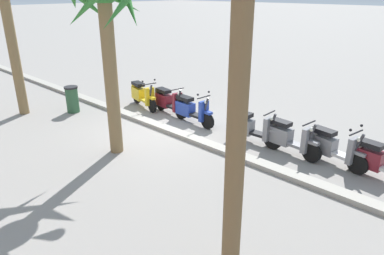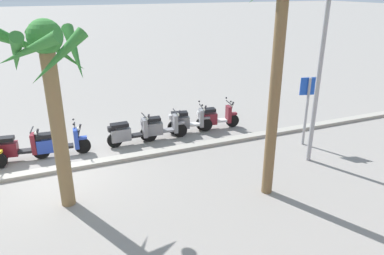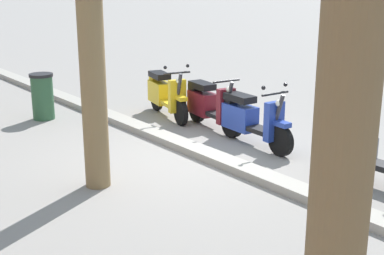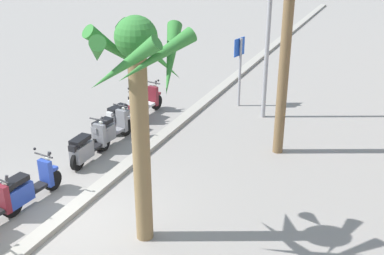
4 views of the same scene
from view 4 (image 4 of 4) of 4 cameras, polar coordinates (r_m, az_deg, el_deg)
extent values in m
plane|color=gray|center=(11.32, -14.51, -10.41)|extent=(200.00, 200.00, 0.00)
cube|color=gray|center=(11.32, -14.84, -10.06)|extent=(60.00, 0.36, 0.12)
cylinder|color=black|center=(16.83, -4.15, 2.97)|extent=(0.53, 0.16, 0.52)
cylinder|color=black|center=(15.91, -6.74, 1.60)|extent=(0.53, 0.16, 0.52)
cube|color=silver|center=(16.38, -5.32, 2.56)|extent=(0.63, 0.35, 0.08)
cube|color=maroon|center=(16.00, -6.29, 2.43)|extent=(0.71, 0.40, 0.44)
cube|color=black|center=(15.86, -6.39, 3.60)|extent=(0.63, 0.37, 0.12)
cube|color=maroon|center=(16.59, -4.54, 3.72)|extent=(0.18, 0.35, 0.66)
cube|color=maroon|center=(16.73, -4.18, 3.90)|extent=(0.34, 0.20, 0.08)
cylinder|color=#333338|center=(16.60, -4.40, 4.28)|extent=(0.29, 0.10, 0.69)
cylinder|color=black|center=(16.44, -4.59, 5.26)|extent=(0.11, 0.56, 0.04)
sphere|color=white|center=(16.56, -4.37, 4.89)|extent=(0.12, 0.12, 0.12)
cube|color=silver|center=(15.69, -7.00, 2.95)|extent=(0.26, 0.23, 0.16)
sphere|color=black|center=(16.52, -5.33, 5.76)|extent=(0.07, 0.07, 0.07)
sphere|color=black|center=(16.25, -3.96, 5.50)|extent=(0.07, 0.07, 0.07)
cylinder|color=black|center=(15.87, -6.11, 1.58)|extent=(0.53, 0.19, 0.52)
cylinder|color=black|center=(15.05, -9.08, 0.14)|extent=(0.53, 0.19, 0.52)
cube|color=silver|center=(15.47, -7.45, 1.14)|extent=(0.64, 0.38, 0.08)
cube|color=slate|center=(15.13, -8.56, 1.02)|extent=(0.72, 0.43, 0.44)
cube|color=black|center=(14.98, -8.69, 2.25)|extent=(0.64, 0.40, 0.12)
cube|color=slate|center=(15.64, -6.58, 2.36)|extent=(0.20, 0.36, 0.66)
cube|color=slate|center=(15.77, -6.16, 2.56)|extent=(0.34, 0.21, 0.08)
cylinder|color=#333338|center=(15.64, -6.42, 2.96)|extent=(0.29, 0.12, 0.69)
cylinder|color=black|center=(15.48, -6.66, 3.98)|extent=(0.13, 0.56, 0.04)
sphere|color=white|center=(15.59, -6.40, 3.60)|extent=(0.12, 0.12, 0.12)
cube|color=silver|center=(14.83, -9.39, 1.56)|extent=(0.27, 0.24, 0.16)
sphere|color=black|center=(15.57, -7.40, 4.54)|extent=(0.07, 0.07, 0.07)
sphere|color=black|center=(15.27, -6.05, 4.22)|extent=(0.07, 0.07, 0.07)
cylinder|color=black|center=(14.93, -7.71, 0.03)|extent=(0.53, 0.15, 0.52)
cylinder|color=black|center=(14.08, -10.75, -1.71)|extent=(0.53, 0.15, 0.52)
cube|color=slate|center=(14.51, -9.08, -0.53)|extent=(0.62, 0.34, 0.08)
cube|color=slate|center=(14.15, -10.23, -0.72)|extent=(0.71, 0.39, 0.45)
cube|color=black|center=(13.99, -10.39, 0.59)|extent=(0.63, 0.36, 0.12)
cube|color=slate|center=(14.69, -8.20, 0.82)|extent=(0.17, 0.35, 0.66)
cube|color=slate|center=(14.82, -7.77, 1.06)|extent=(0.33, 0.19, 0.08)
cylinder|color=#333338|center=(14.69, -8.04, 1.47)|extent=(0.29, 0.10, 0.69)
cylinder|color=black|center=(14.51, -8.30, 2.53)|extent=(0.10, 0.56, 0.04)
sphere|color=white|center=(14.64, -8.03, 2.14)|extent=(0.12, 0.12, 0.12)
cube|color=slate|center=(13.84, -11.10, -0.18)|extent=(0.26, 0.22, 0.16)
cylinder|color=black|center=(14.07, -10.24, -1.68)|extent=(0.52, 0.11, 0.52)
cylinder|color=black|center=(13.16, -13.22, -3.83)|extent=(0.52, 0.11, 0.52)
cube|color=black|center=(13.62, -11.58, -2.41)|extent=(0.61, 0.29, 0.08)
cube|color=slate|center=(13.24, -12.74, -2.76)|extent=(0.69, 0.33, 0.44)
cube|color=black|center=(13.07, -12.93, -1.40)|extent=(0.61, 0.31, 0.12)
cube|color=slate|center=(13.82, -10.73, -0.88)|extent=(0.15, 0.34, 0.66)
cube|color=slate|center=(13.95, -10.32, -0.60)|extent=(0.32, 0.17, 0.08)
cylinder|color=#333338|center=(13.82, -10.59, -0.19)|extent=(0.28, 0.08, 0.69)
cylinder|color=black|center=(13.63, -10.88, 0.91)|extent=(0.05, 0.56, 0.04)
sphere|color=white|center=(13.76, -10.60, 0.52)|extent=(0.12, 0.12, 0.12)
cube|color=black|center=(12.91, -13.61, -2.28)|extent=(0.24, 0.20, 0.16)
cylinder|color=black|center=(12.40, -15.95, -5.94)|extent=(0.53, 0.14, 0.52)
cylinder|color=black|center=(11.68, -20.32, -8.55)|extent=(0.53, 0.14, 0.52)
cube|color=black|center=(12.03, -17.93, -6.86)|extent=(0.62, 0.32, 0.08)
cube|color=#233D9E|center=(11.71, -19.65, -7.37)|extent=(0.70, 0.37, 0.44)
cube|color=black|center=(11.53, -19.96, -5.91)|extent=(0.62, 0.34, 0.12)
cube|color=#233D9E|center=(12.16, -16.69, -5.10)|extent=(0.16, 0.35, 0.66)
cube|color=#233D9E|center=(12.27, -16.10, -4.76)|extent=(0.33, 0.18, 0.08)
cylinder|color=#333338|center=(12.14, -16.51, -4.33)|extent=(0.29, 0.09, 0.69)
cylinder|color=black|center=(11.95, -16.95, -3.12)|extent=(0.08, 0.56, 0.04)
sphere|color=white|center=(12.07, -16.54, -3.53)|extent=(0.12, 0.12, 0.12)
cube|color=black|center=(11.43, -20.92, -6.92)|extent=(0.25, 0.22, 0.16)
sphere|color=black|center=(12.05, -17.89, -2.39)|extent=(0.07, 0.07, 0.07)
sphere|color=black|center=(11.72, -16.25, -2.91)|extent=(0.07, 0.07, 0.07)
cylinder|color=black|center=(11.66, -20.29, -8.59)|extent=(0.53, 0.18, 0.52)
cube|color=maroon|center=(11.43, -21.20, -7.73)|extent=(0.19, 0.36, 0.66)
cube|color=maroon|center=(11.52, -20.49, -7.37)|extent=(0.34, 0.21, 0.08)
cylinder|color=#333338|center=(11.40, -20.99, -6.92)|extent=(0.29, 0.11, 0.69)
sphere|color=white|center=(11.32, -21.05, -6.10)|extent=(0.12, 0.12, 0.12)
cylinder|color=#939399|center=(16.88, 5.60, 6.36)|extent=(0.09, 0.09, 2.40)
cube|color=#1947B7|center=(16.67, 5.56, 9.35)|extent=(0.59, 0.16, 0.60)
cube|color=white|center=(16.67, 5.52, 9.36)|extent=(0.32, 0.09, 0.33)
cylinder|color=olive|center=(9.43, -5.97, -2.15)|extent=(0.35, 0.35, 4.22)
sphere|color=#337A33|center=(8.73, -6.57, 10.42)|extent=(0.77, 0.77, 0.77)
cone|color=#337A33|center=(8.26, -8.07, 7.10)|extent=(0.49, 1.43, 1.12)
cone|color=#337A33|center=(8.17, -4.19, 8.20)|extent=(1.44, 1.04, 0.84)
cone|color=#337A33|center=(8.71, -2.51, 8.05)|extent=(1.40, 0.71, 1.15)
cone|color=#337A33|center=(9.34, -4.92, 8.94)|extent=(0.42, 1.38, 1.19)
cone|color=#337A33|center=(9.29, -8.67, 8.74)|extent=(1.37, 0.79, 1.17)
cone|color=#337A33|center=(8.74, -11.01, 8.56)|extent=(1.36, 1.13, 0.93)
cylinder|color=brown|center=(13.07, 10.85, 8.94)|extent=(0.28, 0.28, 5.93)
cylinder|color=#939399|center=(15.57, 8.88, 10.95)|extent=(0.14, 0.14, 5.68)
camera|label=1|loc=(15.06, 27.73, 13.44)|focal=33.22mm
camera|label=2|loc=(8.37, 55.30, 7.15)|focal=34.06mm
camera|label=3|loc=(14.09, 19.88, 8.70)|focal=50.13mm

